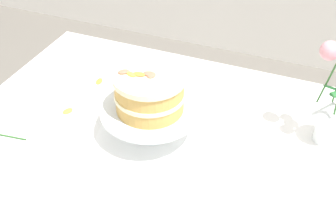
{
  "coord_description": "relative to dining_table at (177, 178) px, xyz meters",
  "views": [
    {
      "loc": [
        0.33,
        -0.9,
        1.63
      ],
      "look_at": [
        -0.04,
        0.01,
        0.86
      ],
      "focal_mm": 47.83,
      "sensor_mm": 36.0,
      "label": 1
    }
  ],
  "objects": [
    {
      "name": "dining_table",
      "position": [
        0.0,
        0.0,
        0.0
      ],
      "size": [
        1.4,
        1.0,
        0.74
      ],
      "color": "white",
      "rests_on": "ground"
    },
    {
      "name": "linen_napkin",
      "position": [
        -0.11,
        0.06,
        0.09
      ],
      "size": [
        0.39,
        0.39,
        0.0
      ],
      "primitive_type": "cube",
      "rotation": [
        0.0,
        0.0,
        0.25
      ],
      "color": "white",
      "rests_on": "dining_table"
    },
    {
      "name": "cake_stand",
      "position": [
        -0.11,
        0.06,
        0.18
      ],
      "size": [
        0.29,
        0.29,
        0.1
      ],
      "color": "silver",
      "rests_on": "linen_napkin"
    },
    {
      "name": "layer_cake",
      "position": [
        -0.11,
        0.06,
        0.25
      ],
      "size": [
        0.21,
        0.21,
        0.12
      ],
      "color": "tan",
      "rests_on": "cake_stand"
    },
    {
      "name": "flower_vase",
      "position": [
        0.38,
        0.23,
        0.24
      ],
      "size": [
        0.12,
        0.1,
        0.32
      ],
      "color": "silver",
      "rests_on": "dining_table"
    },
    {
      "name": "loose_petal_0",
      "position": [
        -0.39,
        0.25,
        0.09
      ],
      "size": [
        0.03,
        0.04,
        0.0
      ],
      "primitive_type": "ellipsoid",
      "rotation": [
        0.0,
        0.0,
        4.92
      ],
      "color": "orange",
      "rests_on": "dining_table"
    },
    {
      "name": "loose_petal_2",
      "position": [
        -0.4,
        0.06,
        0.09
      ],
      "size": [
        0.04,
        0.04,
        0.0
      ],
      "primitive_type": "ellipsoid",
      "rotation": [
        0.0,
        0.0,
        4.44
      ],
      "color": "yellow",
      "rests_on": "dining_table"
    }
  ]
}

